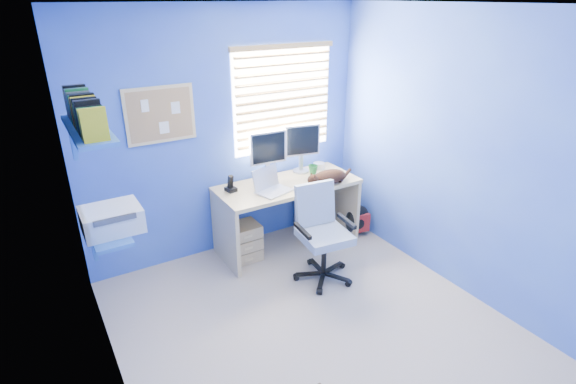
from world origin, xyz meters
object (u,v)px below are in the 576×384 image
desk (288,215)px  office_chair (322,245)px  tower_pc (312,216)px  cat (329,177)px  laptop (274,182)px

desk → office_chair: 0.68m
tower_pc → office_chair: bearing=-121.1°
cat → office_chair: 0.77m
desk → office_chair: (-0.02, -0.68, -0.02)m
desk → cat: cat is taller
desk → cat: 0.62m
laptop → cat: size_ratio=0.82×
laptop → office_chair: (0.21, -0.56, -0.50)m
cat → tower_pc: 0.66m
cat → tower_pc: (0.00, 0.30, -0.59)m
laptop → tower_pc: laptop is taller
cat → laptop: bearing=168.0°
tower_pc → office_chair: 0.87m
office_chair → laptop: bearing=110.6°
cat → office_chair: (-0.40, -0.46, -0.47)m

